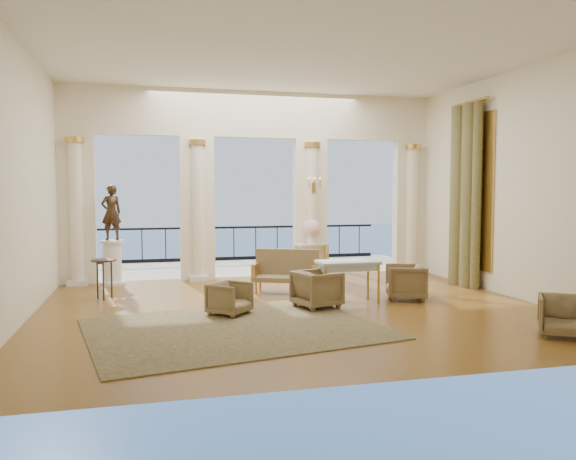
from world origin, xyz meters
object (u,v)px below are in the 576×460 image
object	(u,v)px
settee	(286,271)
side_table	(104,265)
armchair_a	(230,297)
pedestal	(112,263)
statue	(111,213)
armchair_d	(317,287)
armchair_b	(563,314)
game_table	(348,265)
console_table	(311,249)
armchair_c	(406,280)

from	to	relation	value
settee	side_table	bearing A→B (deg)	-159.65
armchair_a	settee	world-z (taller)	settee
settee	side_table	distance (m)	3.65
armchair_a	pedestal	bearing A→B (deg)	72.67
armchair_a	statue	world-z (taller)	statue
armchair_d	statue	world-z (taller)	statue
statue	settee	bearing A→B (deg)	130.80
armchair_a	armchair_d	bearing A→B (deg)	-39.68
armchair_d	settee	size ratio (longest dim) A/B	0.51
side_table	armchair_a	bearing A→B (deg)	-42.58
armchair_b	pedestal	world-z (taller)	pedestal
armchair_d	side_table	bearing A→B (deg)	46.78
armchair_b	side_table	size ratio (longest dim) A/B	0.85
game_table	console_table	distance (m)	3.20
armchair_c	pedestal	world-z (taller)	pedestal
pedestal	side_table	world-z (taller)	pedestal
armchair_c	settee	bearing A→B (deg)	-103.11
settee	statue	xyz separation A→B (m)	(-3.59, 1.85, 1.19)
armchair_c	pedestal	size ratio (longest dim) A/B	0.74
settee	pedestal	bearing A→B (deg)	175.42
armchair_b	armchair_d	xyz separation A→B (m)	(-2.88, 2.80, 0.04)
pedestal	statue	size ratio (longest dim) A/B	0.82
armchair_a	settee	xyz separation A→B (m)	(1.45, 1.86, 0.13)
game_table	pedestal	bearing A→B (deg)	144.70
game_table	statue	size ratio (longest dim) A/B	0.93
armchair_c	settee	size ratio (longest dim) A/B	0.51
armchair_a	armchair_c	size ratio (longest dim) A/B	0.83
armchair_b	statue	xyz separation A→B (m)	(-6.64, 6.30, 1.30)
armchair_a	console_table	bearing A→B (deg)	8.53
side_table	armchair_c	bearing A→B (deg)	-14.24
armchair_c	settee	world-z (taller)	settee
statue	pedestal	bearing A→B (deg)	-48.50
armchair_c	armchair_d	bearing A→B (deg)	-60.99
armchair_b	settee	size ratio (longest dim) A/B	0.45
armchair_a	side_table	bearing A→B (deg)	90.19
armchair_b	armchair_c	size ratio (longest dim) A/B	0.88
console_table	armchair_d	bearing A→B (deg)	-125.77
armchair_c	statue	size ratio (longest dim) A/B	0.61
armchair_d	settee	distance (m)	1.66
armchair_d	game_table	bearing A→B (deg)	-81.61
pedestal	statue	distance (m)	1.15
statue	console_table	distance (m)	4.79
armchair_c	side_table	world-z (taller)	side_table
game_table	console_table	xyz separation A→B (m)	(0.22, 3.19, -0.02)
armchair_c	pedestal	bearing A→B (deg)	-100.17
settee	console_table	bearing A→B (deg)	82.42
armchair_a	console_table	xyz separation A→B (m)	(2.56, 3.76, 0.38)
settee	game_table	size ratio (longest dim) A/B	1.27
armchair_b	side_table	distance (m)	8.13
armchair_b	side_table	xyz separation A→B (m)	(-6.70, 4.60, 0.34)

